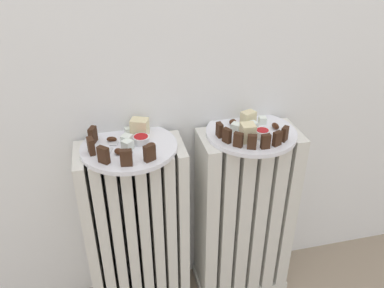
{
  "coord_description": "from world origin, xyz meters",
  "views": [
    {
      "loc": [
        -0.22,
        -0.64,
        1.15
      ],
      "look_at": [
        0.0,
        0.28,
        0.6
      ],
      "focal_mm": 36.74,
      "sensor_mm": 36.0,
      "label": 1
    }
  ],
  "objects_px": {
    "radiator_right": "(244,217)",
    "jam_bowl_right": "(262,133)",
    "fork": "(111,150)",
    "plate_right": "(251,133)",
    "plate_left": "(129,147)",
    "radiator_left": "(137,234)",
    "jam_bowl_left": "(141,139)"
  },
  "relations": [
    {
      "from": "jam_bowl_right",
      "to": "radiator_left",
      "type": "bearing_deg",
      "value": 173.45
    },
    {
      "from": "fork",
      "to": "radiator_right",
      "type": "bearing_deg",
      "value": 2.4
    },
    {
      "from": "plate_left",
      "to": "jam_bowl_left",
      "type": "height_order",
      "value": "jam_bowl_left"
    },
    {
      "from": "radiator_right",
      "to": "plate_right",
      "type": "bearing_deg",
      "value": 0.0
    },
    {
      "from": "radiator_right",
      "to": "radiator_left",
      "type": "bearing_deg",
      "value": -180.0
    },
    {
      "from": "jam_bowl_right",
      "to": "fork",
      "type": "relative_size",
      "value": 0.4
    },
    {
      "from": "plate_left",
      "to": "plate_right",
      "type": "distance_m",
      "value": 0.35
    },
    {
      "from": "plate_left",
      "to": "jam_bowl_left",
      "type": "bearing_deg",
      "value": 9.11
    },
    {
      "from": "radiator_right",
      "to": "jam_bowl_right",
      "type": "distance_m",
      "value": 0.33
    },
    {
      "from": "radiator_left",
      "to": "jam_bowl_right",
      "type": "height_order",
      "value": "jam_bowl_right"
    },
    {
      "from": "plate_left",
      "to": "plate_right",
      "type": "height_order",
      "value": "same"
    },
    {
      "from": "fork",
      "to": "jam_bowl_right",
      "type": "bearing_deg",
      "value": -3.48
    },
    {
      "from": "jam_bowl_right",
      "to": "radiator_right",
      "type": "bearing_deg",
      "value": 110.38
    },
    {
      "from": "radiator_right",
      "to": "jam_bowl_right",
      "type": "height_order",
      "value": "jam_bowl_right"
    },
    {
      "from": "jam_bowl_right",
      "to": "plate_left",
      "type": "bearing_deg",
      "value": 173.45
    },
    {
      "from": "plate_left",
      "to": "radiator_right",
      "type": "bearing_deg",
      "value": 0.0
    },
    {
      "from": "radiator_left",
      "to": "plate_right",
      "type": "xyz_separation_m",
      "value": [
        0.35,
        0.0,
        0.31
      ]
    },
    {
      "from": "radiator_left",
      "to": "plate_left",
      "type": "height_order",
      "value": "plate_left"
    },
    {
      "from": "radiator_right",
      "to": "plate_left",
      "type": "xyz_separation_m",
      "value": [
        -0.35,
        0.0,
        0.31
      ]
    },
    {
      "from": "plate_right",
      "to": "jam_bowl_right",
      "type": "xyz_separation_m",
      "value": [
        0.02,
        -0.04,
        0.02
      ]
    },
    {
      "from": "radiator_left",
      "to": "jam_bowl_left",
      "type": "xyz_separation_m",
      "value": [
        0.03,
        0.01,
        0.33
      ]
    },
    {
      "from": "radiator_right",
      "to": "plate_left",
      "type": "height_order",
      "value": "plate_left"
    },
    {
      "from": "plate_left",
      "to": "fork",
      "type": "bearing_deg",
      "value": -161.24
    },
    {
      "from": "plate_left",
      "to": "plate_right",
      "type": "xyz_separation_m",
      "value": [
        0.35,
        0.0,
        0.0
      ]
    },
    {
      "from": "jam_bowl_left",
      "to": "jam_bowl_right",
      "type": "xyz_separation_m",
      "value": [
        0.33,
        -0.05,
        0.0
      ]
    },
    {
      "from": "fork",
      "to": "plate_right",
      "type": "bearing_deg",
      "value": 2.4
    },
    {
      "from": "jam_bowl_left",
      "to": "jam_bowl_right",
      "type": "height_order",
      "value": "jam_bowl_right"
    },
    {
      "from": "radiator_left",
      "to": "fork",
      "type": "distance_m",
      "value": 0.32
    },
    {
      "from": "plate_right",
      "to": "jam_bowl_left",
      "type": "bearing_deg",
      "value": 179.0
    },
    {
      "from": "jam_bowl_left",
      "to": "jam_bowl_right",
      "type": "distance_m",
      "value": 0.33
    },
    {
      "from": "jam_bowl_left",
      "to": "fork",
      "type": "height_order",
      "value": "jam_bowl_left"
    },
    {
      "from": "plate_right",
      "to": "jam_bowl_right",
      "type": "distance_m",
      "value": 0.05
    }
  ]
}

